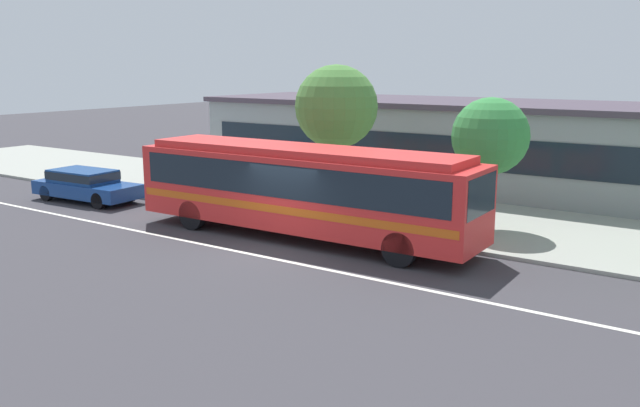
{
  "coord_description": "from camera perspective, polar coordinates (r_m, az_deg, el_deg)",
  "views": [
    {
      "loc": [
        11.96,
        -15.23,
        5.47
      ],
      "look_at": [
        0.73,
        1.27,
        1.3
      ],
      "focal_mm": 37.22,
      "sensor_mm": 36.0,
      "label": 1
    }
  ],
  "objects": [
    {
      "name": "station_building",
      "position": [
        31.74,
        9.57,
        5.28
      ],
      "size": [
        22.12,
        7.42,
        3.9
      ],
      "color": "gray",
      "rests_on": "ground_plane"
    },
    {
      "name": "pedestrian_waiting_near_sign",
      "position": [
        25.54,
        -5.36,
        1.99
      ],
      "size": [
        0.43,
        0.43,
        1.74
      ],
      "color": "#242C49",
      "rests_on": "sidewalk_slab"
    },
    {
      "name": "bus_stop_sign",
      "position": [
        20.71,
        11.41,
        0.96
      ],
      "size": [
        0.16,
        0.43,
        2.39
      ],
      "color": "gray",
      "rests_on": "sidewalk_slab"
    },
    {
      "name": "street_tree_near_stop",
      "position": [
        25.45,
        1.41,
        8.29
      ],
      "size": [
        3.17,
        3.17,
        5.39
      ],
      "color": "brown",
      "rests_on": "sidewalk_slab"
    },
    {
      "name": "sidewalk_slab",
      "position": [
        25.74,
        5.74,
        -0.39
      ],
      "size": [
        60.0,
        8.0,
        0.12
      ],
      "primitive_type": "cube",
      "color": "#989B90",
      "rests_on": "ground_plane"
    },
    {
      "name": "ground_plane",
      "position": [
        20.12,
        -3.76,
        -4.0
      ],
      "size": [
        120.0,
        120.0,
        0.0
      ],
      "primitive_type": "plane",
      "color": "#39373C"
    },
    {
      "name": "street_tree_mid_block",
      "position": [
        22.39,
        14.42,
        5.57
      ],
      "size": [
        2.52,
        2.52,
        4.35
      ],
      "color": "brown",
      "rests_on": "sidewalk_slab"
    },
    {
      "name": "sedan_behind_bus",
      "position": [
        28.75,
        -19.51,
        1.62
      ],
      "size": [
        4.79,
        2.09,
        1.29
      ],
      "color": "navy",
      "rests_on": "ground_plane"
    },
    {
      "name": "lane_stripe_center",
      "position": [
        19.52,
        -5.2,
        -4.51
      ],
      "size": [
        56.0,
        0.16,
        0.01
      ],
      "primitive_type": "cube",
      "color": "silver",
      "rests_on": "ground_plane"
    },
    {
      "name": "transit_bus",
      "position": [
        21.04,
        -1.54,
        1.54
      ],
      "size": [
        11.86,
        2.67,
        2.96
      ],
      "color": "red",
      "rests_on": "ground_plane"
    }
  ]
}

